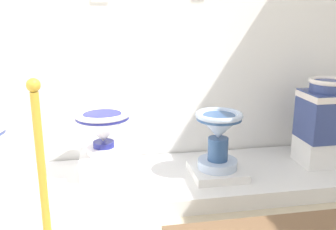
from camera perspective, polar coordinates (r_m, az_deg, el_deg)
name	(u,v)px	position (r m, az deg, el deg)	size (l,w,h in m)	color
display_platform	(163,182)	(3.01, -0.74, -10.00)	(3.48, 0.86, 0.12)	white
plinth_block_broad_patterned	(105,164)	(3.00, -9.46, -7.23)	(0.37, 0.33, 0.17)	white
antique_toilet_broad_patterned	(103,127)	(2.90, -9.73, -1.73)	(0.42, 0.42, 0.34)	white
plinth_block_rightmost	(217,172)	(2.99, 7.35, -8.40)	(0.40, 0.39, 0.06)	white
antique_toilet_rightmost	(218,132)	(2.87, 7.57, -2.59)	(0.36, 0.36, 0.44)	silver
plinth_block_squat_floral	(321,151)	(3.41, 21.91, -5.00)	(0.37, 0.30, 0.21)	white
antique_toilet_squat_floral	(326,109)	(3.31, 22.54, 0.87)	(0.37, 0.34, 0.50)	navy
stanchion_post_near_left	(47,228)	(2.02, -17.65, -15.77)	(0.25, 0.25, 1.07)	gold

